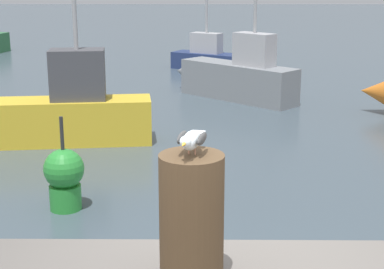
% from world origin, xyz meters
% --- Properties ---
extents(mooring_post, '(0.37, 0.37, 0.78)m').
position_xyz_m(mooring_post, '(-0.32, -0.58, 1.83)').
color(mooring_post, '#4C3823').
rests_on(mooring_post, harbor_quay).
extents(seagull, '(0.19, 0.39, 0.14)m').
position_xyz_m(seagull, '(-0.32, -0.59, 2.31)').
color(seagull, tan).
rests_on(seagull, mooring_post).
extents(boat_grey, '(3.36, 3.23, 4.18)m').
position_xyz_m(boat_grey, '(0.62, 11.77, 0.59)').
color(boat_grey, gray).
rests_on(boat_grey, ground_plane).
extents(boat_yellow, '(4.45, 1.30, 3.63)m').
position_xyz_m(boat_yellow, '(-3.25, 7.41, 0.59)').
color(boat_yellow, yellow).
rests_on(boat_yellow, ground_plane).
extents(boat_navy, '(3.55, 2.45, 3.33)m').
position_xyz_m(boat_navy, '(0.53, 16.35, 0.39)').
color(boat_navy, navy).
rests_on(boat_navy, ground_plane).
extents(channel_buoy, '(0.56, 0.56, 1.33)m').
position_xyz_m(channel_buoy, '(-2.13, 4.08, 0.48)').
color(channel_buoy, green).
rests_on(channel_buoy, ground_plane).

